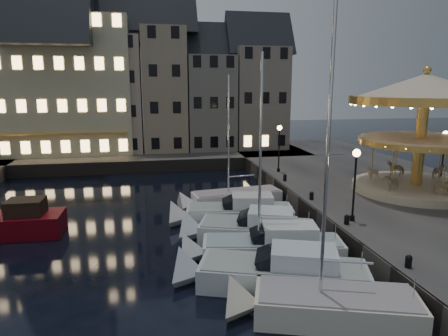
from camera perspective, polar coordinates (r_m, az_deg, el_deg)
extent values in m
plane|color=black|center=(21.50, 1.31, -12.83)|extent=(160.00, 160.00, 0.00)
cube|color=#474442|center=(32.03, 24.30, -4.32)|extent=(16.00, 56.00, 1.30)
cube|color=#474442|center=(48.02, -15.10, 1.40)|extent=(44.00, 12.00, 1.30)
cube|color=#47423A|center=(28.31, 10.80, -5.50)|extent=(0.15, 44.00, 1.30)
cube|color=#47423A|center=(42.00, -12.99, 0.07)|extent=(48.00, 0.15, 1.30)
cylinder|color=black|center=(24.25, 17.84, -6.83)|extent=(0.28, 0.28, 0.30)
cylinder|color=black|center=(23.76, 18.10, -2.83)|extent=(0.12, 0.12, 3.80)
sphere|color=#FFD18C|center=(23.35, 18.42, 2.05)|extent=(0.44, 0.44, 0.44)
cylinder|color=black|center=(36.25, 7.78, -0.28)|extent=(0.28, 0.28, 0.30)
cylinder|color=black|center=(35.92, 7.86, 2.45)|extent=(0.12, 0.12, 3.80)
sphere|color=#FFD18C|center=(35.65, 7.95, 5.70)|extent=(0.44, 0.44, 0.44)
cylinder|color=black|center=(36.06, 28.51, -1.69)|extent=(0.28, 0.28, 0.30)
cylinder|color=black|center=(35.74, 28.78, 1.05)|extent=(0.12, 0.12, 3.80)
sphere|color=#FFD18C|center=(35.47, 29.11, 4.30)|extent=(0.44, 0.44, 0.44)
cylinder|color=black|center=(19.20, 24.84, -12.21)|extent=(0.28, 0.28, 0.40)
sphere|color=black|center=(19.11, 24.90, -11.61)|extent=(0.30, 0.30, 0.30)
cylinder|color=black|center=(23.54, 17.13, -7.22)|extent=(0.28, 0.28, 0.40)
sphere|color=black|center=(23.47, 17.16, -6.71)|extent=(0.30, 0.30, 0.30)
cylinder|color=black|center=(27.85, 12.40, -4.03)|extent=(0.28, 0.28, 0.40)
sphere|color=black|center=(27.79, 12.42, -3.59)|extent=(0.30, 0.30, 0.30)
cylinder|color=black|center=(32.81, 8.69, -1.49)|extent=(0.28, 0.28, 0.40)
sphere|color=black|center=(32.76, 8.70, -1.12)|extent=(0.30, 0.30, 0.30)
cube|color=gray|center=(51.55, -28.27, 8.00)|extent=(5.00, 8.00, 11.00)
cube|color=gray|center=(50.17, -22.32, 9.02)|extent=(5.60, 8.00, 12.00)
cube|color=tan|center=(49.30, -15.37, 10.02)|extent=(6.20, 8.00, 13.00)
cube|color=gray|center=(49.17, -8.60, 10.88)|extent=(5.00, 8.00, 14.00)
cube|color=slate|center=(49.71, -2.17, 9.28)|extent=(5.60, 8.00, 11.00)
cube|color=gray|center=(50.92, 4.67, 9.87)|extent=(6.20, 8.00, 12.00)
cube|color=beige|center=(50.13, -22.40, 10.73)|extent=(16.00, 9.00, 15.00)
cube|color=beige|center=(16.91, 15.66, -18.87)|extent=(6.63, 4.17, 1.30)
cube|color=gray|center=(16.59, 15.80, -16.87)|extent=(6.28, 3.90, 0.10)
cylinder|color=silver|center=(14.73, 14.58, 1.92)|extent=(0.14, 0.14, 10.85)
cube|color=silver|center=(18.73, 8.36, -15.35)|extent=(7.83, 4.80, 1.30)
cube|color=gray|center=(18.43, 8.42, -13.50)|extent=(7.42, 4.49, 0.10)
cube|color=silver|center=(18.28, 11.32, -12.35)|extent=(3.28, 2.69, 0.80)
cube|color=black|center=(18.30, 6.55, -12.50)|extent=(1.75, 2.05, 0.97)
cube|color=silver|center=(21.29, 6.92, -11.85)|extent=(7.43, 3.33, 1.30)
cube|color=gray|center=(21.03, 6.97, -10.18)|extent=(7.04, 3.10, 0.10)
cube|color=silver|center=(21.00, 9.36, -9.02)|extent=(2.96, 2.03, 0.80)
cube|color=black|center=(20.84, 5.41, -9.37)|extent=(1.45, 1.67, 0.95)
cylinder|color=silver|center=(19.67, 5.24, 2.88)|extent=(0.14, 0.14, 9.65)
cube|color=silver|center=(23.61, 4.67, -9.37)|extent=(7.00, 4.51, 1.30)
cube|color=gray|center=(23.38, 4.70, -7.83)|extent=(6.63, 4.21, 0.10)
cube|color=silver|center=(23.21, 6.66, -6.91)|extent=(2.96, 2.59, 0.80)
cube|color=black|center=(23.31, 3.42, -7.02)|extent=(1.63, 2.03, 0.91)
cube|color=silver|center=(26.48, 2.22, -6.96)|extent=(7.17, 3.38, 1.30)
cube|color=gray|center=(26.27, 2.23, -5.58)|extent=(6.80, 3.14, 0.10)
cube|color=silver|center=(26.21, 4.05, -4.66)|extent=(2.86, 2.12, 0.80)
cube|color=black|center=(26.14, 1.03, -4.90)|extent=(1.41, 1.78, 0.94)
cube|color=white|center=(30.29, 1.84, -4.53)|extent=(6.88, 2.86, 1.30)
cube|color=gray|center=(30.11, 1.84, -3.31)|extent=(6.53, 2.66, 0.10)
cylinder|color=silver|center=(29.04, 0.66, 5.13)|extent=(0.14, 0.14, 8.99)
cube|color=#57040D|center=(27.74, -29.22, -7.41)|extent=(7.15, 2.60, 1.50)
cube|color=black|center=(26.92, -26.46, -5.01)|extent=(2.12, 1.75, 0.95)
cylinder|color=beige|center=(32.48, 25.67, -2.54)|extent=(8.88, 8.88, 0.56)
cylinder|color=gold|center=(31.84, 26.26, 3.97)|extent=(0.78, 0.78, 6.88)
cylinder|color=beige|center=(31.85, 26.25, 3.77)|extent=(8.21, 8.21, 0.20)
cylinder|color=gold|center=(31.88, 26.21, 3.41)|extent=(8.53, 8.53, 0.39)
cone|color=beige|center=(31.63, 26.85, 10.35)|extent=(10.21, 10.21, 1.78)
cylinder|color=gold|center=(31.65, 26.69, 8.64)|extent=(10.21, 10.21, 0.56)
sphere|color=gold|center=(31.65, 27.04, 12.35)|extent=(0.56, 0.56, 0.56)
imported|color=beige|center=(34.82, 28.87, -0.54)|extent=(1.85, 1.34, 1.11)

